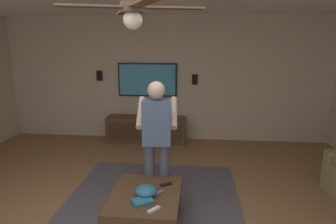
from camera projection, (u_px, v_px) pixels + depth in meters
The scene contains 15 objects.
wall_back_tv at pixel (165, 79), 6.43m from camera, with size 0.10×7.24×2.68m, color #C6B299.
area_rug at pixel (149, 214), 3.68m from camera, with size 3.07×2.34×0.01m, color #514C56.
coffee_table at pixel (146, 202), 3.42m from camera, with size 1.00×0.80×0.40m.
media_console at pixel (146, 129), 6.38m from camera, with size 0.45×1.70×0.55m.
tv at pixel (147, 80), 6.38m from camera, with size 0.05×1.29×0.72m.
person_standing at pixel (157, 135), 3.80m from camera, with size 0.56×0.57×1.64m.
bowl at pixel (146, 191), 3.34m from camera, with size 0.25×0.25×0.11m, color teal.
remote_white at pixel (154, 210), 3.04m from camera, with size 0.15×0.04×0.02m, color white.
remote_black at pixel (166, 184), 3.59m from camera, with size 0.15×0.04×0.02m, color black.
remote_grey at pixel (158, 193), 3.38m from camera, with size 0.15×0.04×0.02m, color slate.
book at pixel (142, 201), 3.20m from camera, with size 0.22×0.16×0.04m, color teal.
vase_round at pixel (150, 112), 6.29m from camera, with size 0.22×0.22×0.22m, color red.
wall_speaker_left at pixel (195, 79), 6.29m from camera, with size 0.06×0.12×0.22m, color black.
wall_speaker_right at pixel (99, 76), 6.48m from camera, with size 0.06×0.12×0.22m, color black.
ceiling_fan at pixel (133, 11), 2.39m from camera, with size 1.14×1.18×0.46m.
Camera 1 is at (-2.75, -0.70, 2.09)m, focal length 31.33 mm.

